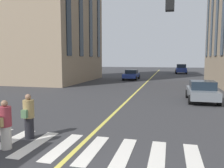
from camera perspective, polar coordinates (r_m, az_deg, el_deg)
name	(u,v)px	position (r m, az deg, el deg)	size (l,w,h in m)	color
lane_centre_line	(142,87)	(24.02, 7.48, -0.62)	(80.00, 0.16, 0.01)	#D8C64C
crosswalk_marking	(78,148)	(7.63, -8.58, -15.50)	(2.40, 7.45, 0.01)	silver
car_blue_oncoming	(131,75)	(32.20, 4.86, 2.37)	(4.40, 1.95, 1.37)	navy
car_grey_parked_a	(202,91)	(16.44, 21.51, -1.67)	(3.90, 1.89, 1.40)	slate
car_blue_trailing	(181,69)	(47.43, 16.82, 3.65)	(4.70, 2.14, 1.88)	navy
pedestrian_near	(5,125)	(7.98, -25.05, -9.22)	(0.50, 0.38, 1.56)	beige
pedestrian_companion	(29,116)	(8.70, -20.03, -7.61)	(0.50, 0.38, 1.60)	black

